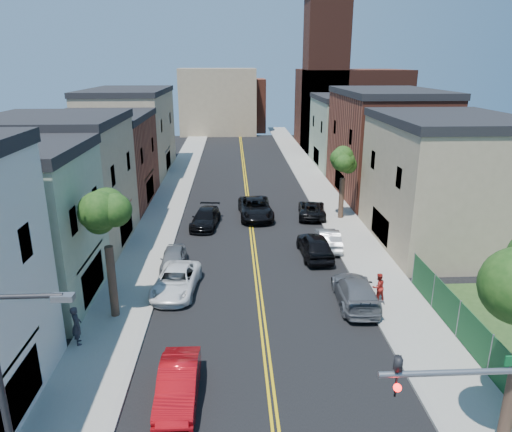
{
  "coord_description": "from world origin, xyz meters",
  "views": [
    {
      "loc": [
        -1.46,
        -8.94,
        13.15
      ],
      "look_at": [
        0.25,
        25.11,
        2.0
      ],
      "focal_mm": 33.18,
      "sensor_mm": 36.0,
      "label": 1
    }
  ],
  "objects": [
    {
      "name": "red_sedan",
      "position": [
        -3.8,
        7.25,
        0.74
      ],
      "size": [
        1.56,
        4.47,
        1.47
      ],
      "primitive_type": "imported",
      "rotation": [
        0.0,
        0.0,
        -0.0
      ],
      "color": "red",
      "rests_on": "ground"
    },
    {
      "name": "bldg_right_tan",
      "position": [
        14.0,
        24.0,
        4.5
      ],
      "size": [
        9.0,
        12.0,
        9.0
      ],
      "primitive_type": "cube",
      "color": "#998466",
      "rests_on": "ground"
    },
    {
      "name": "silver_car_right",
      "position": [
        5.5,
        23.34,
        0.71
      ],
      "size": [
        1.71,
        4.37,
        1.42
      ],
      "primitive_type": "imported",
      "rotation": [
        0.0,
        0.0,
        3.09
      ],
      "color": "#B0B3B8",
      "rests_on": "ground"
    },
    {
      "name": "white_pickup",
      "position": [
        -4.94,
        16.82,
        0.72
      ],
      "size": [
        2.89,
        5.37,
        1.43
      ],
      "primitive_type": "imported",
      "rotation": [
        0.0,
        0.0,
        -0.1
      ],
      "color": "white",
      "rests_on": "ground"
    },
    {
      "name": "bldg_left_palegrn",
      "position": [
        -14.0,
        16.0,
        4.25
      ],
      "size": [
        9.0,
        8.0,
        8.5
      ],
      "primitive_type": "cube",
      "color": "gray",
      "rests_on": "ground"
    },
    {
      "name": "tree_left_mid",
      "position": [
        -7.88,
        14.01,
        6.58
      ],
      "size": [
        5.2,
        5.2,
        9.29
      ],
      "color": "#3C2B1E",
      "rests_on": "sidewalk_left"
    },
    {
      "name": "bldg_right_palegrn",
      "position": [
        14.0,
        52.0,
        4.25
      ],
      "size": [
        9.0,
        12.0,
        8.5
      ],
      "primitive_type": "cube",
      "color": "gray",
      "rests_on": "ground"
    },
    {
      "name": "bldg_right_brick",
      "position": [
        14.0,
        38.0,
        5.0
      ],
      "size": [
        9.0,
        14.0,
        10.0
      ],
      "primitive_type": "cube",
      "color": "brown",
      "rests_on": "ground"
    },
    {
      "name": "bldg_left_brick",
      "position": [
        -14.0,
        36.0,
        4.0
      ],
      "size": [
        9.0,
        12.0,
        8.0
      ],
      "primitive_type": "cube",
      "color": "brown",
      "rests_on": "ground"
    },
    {
      "name": "tree_right_far",
      "position": [
        7.92,
        30.01,
        5.76
      ],
      "size": [
        4.4,
        4.4,
        8.03
      ],
      "color": "#3C2B1E",
      "rests_on": "sidewalk_right"
    },
    {
      "name": "black_suv_lane",
      "position": [
        0.5,
        30.87,
        0.84
      ],
      "size": [
        3.07,
        6.19,
        1.69
      ],
      "primitive_type": "imported",
      "rotation": [
        0.0,
        0.0,
        0.05
      ],
      "color": "black",
      "rests_on": "ground"
    },
    {
      "name": "sidewalk_left",
      "position": [
        -7.9,
        40.0,
        0.07
      ],
      "size": [
        3.2,
        100.0,
        0.15
      ],
      "primitive_type": "cube",
      "color": "gray",
      "rests_on": "ground"
    },
    {
      "name": "backdrop_left",
      "position": [
        -4.0,
        82.0,
        6.0
      ],
      "size": [
        14.0,
        8.0,
        12.0
      ],
      "primitive_type": "cube",
      "color": "#998466",
      "rests_on": "ground"
    },
    {
      "name": "curb_left",
      "position": [
        -6.15,
        40.0,
        0.07
      ],
      "size": [
        0.3,
        100.0,
        0.15
      ],
      "primitive_type": "cube",
      "color": "gray",
      "rests_on": "ground"
    },
    {
      "name": "bldg_left_tan_near",
      "position": [
        -14.0,
        25.0,
        4.5
      ],
      "size": [
        9.0,
        10.0,
        9.0
      ],
      "primitive_type": "cube",
      "color": "#998466",
      "rests_on": "ground"
    },
    {
      "name": "street_lamp",
      "position": [
        -7.01,
        1.0,
        4.72
      ],
      "size": [
        2.14,
        0.25,
        8.0
      ],
      "color": "black",
      "rests_on": "sidewalk_left"
    },
    {
      "name": "grey_car_left",
      "position": [
        -5.5,
        20.33,
        0.68
      ],
      "size": [
        1.66,
        4.0,
        1.35
      ],
      "primitive_type": "imported",
      "rotation": [
        0.0,
        0.0,
        0.02
      ],
      "color": "slate",
      "rests_on": "ground"
    },
    {
      "name": "black_car_right",
      "position": [
        4.24,
        21.76,
        0.85
      ],
      "size": [
        2.2,
        5.09,
        1.71
      ],
      "primitive_type": "imported",
      "rotation": [
        0.0,
        0.0,
        3.18
      ],
      "color": "black",
      "rests_on": "ground"
    },
    {
      "name": "sidewalk_right",
      "position": [
        7.9,
        40.0,
        0.07
      ],
      "size": [
        3.2,
        100.0,
        0.15
      ],
      "primitive_type": "cube",
      "color": "gray",
      "rests_on": "ground"
    },
    {
      "name": "black_car_left",
      "position": [
        -3.8,
        28.65,
        0.72
      ],
      "size": [
        2.67,
        5.21,
        1.45
      ],
      "primitive_type": "imported",
      "rotation": [
        0.0,
        0.0,
        -0.13
      ],
      "color": "black",
      "rests_on": "ground"
    },
    {
      "name": "pedestrian_right",
      "position": [
        6.7,
        14.93,
        0.98
      ],
      "size": [
        0.97,
        0.86,
        1.66
      ],
      "primitive_type": "imported",
      "rotation": [
        0.0,
        0.0,
        3.49
      ],
      "color": "maroon",
      "rests_on": "sidewalk_right"
    },
    {
      "name": "pedestrian_left",
      "position": [
        -9.06,
        11.35,
        1.13
      ],
      "size": [
        0.72,
        0.85,
        1.97
      ],
      "primitive_type": "imported",
      "rotation": [
        0.0,
        0.0,
        1.98
      ],
      "color": "#28272F",
      "rests_on": "sidewalk_left"
    },
    {
      "name": "backdrop_center",
      "position": [
        0.0,
        86.0,
        5.0
      ],
      "size": [
        10.0,
        8.0,
        10.0
      ],
      "primitive_type": "cube",
      "color": "brown",
      "rests_on": "ground"
    },
    {
      "name": "fence_right",
      "position": [
        9.5,
        9.5,
        1.1
      ],
      "size": [
        0.04,
        15.0,
        1.9
      ],
      "primitive_type": "cube",
      "color": "#143F1E",
      "rests_on": "sidewalk_right"
    },
    {
      "name": "dark_car_right_far",
      "position": [
        5.5,
        30.81,
        0.69
      ],
      "size": [
        2.91,
        5.24,
        1.39
      ],
      "primitive_type": "imported",
      "rotation": [
        0.0,
        0.0,
        3.02
      ],
      "color": "black",
      "rests_on": "ground"
    },
    {
      "name": "bldg_left_tan_far",
      "position": [
        -14.0,
        50.0,
        4.75
      ],
      "size": [
        9.0,
        16.0,
        9.5
      ],
      "primitive_type": "cube",
      "color": "#998466",
      "rests_on": "ground"
    },
    {
      "name": "curb_right",
      "position": [
        6.15,
        40.0,
        0.07
      ],
      "size": [
        0.3,
        100.0,
        0.15
      ],
      "primitive_type": "cube",
      "color": "gray",
      "rests_on": "ground"
    },
    {
      "name": "church",
      "position": [
        16.33,
        67.07,
        7.24
      ],
      "size": [
        16.2,
        14.2,
        22.6
      ],
      "color": "#4C2319",
      "rests_on": "ground"
    },
    {
      "name": "grey_car_right",
      "position": [
        5.39,
        14.89,
        0.77
      ],
      "size": [
        2.37,
        5.37,
        1.53
      ],
      "primitive_type": "imported",
      "rotation": [
        0.0,
        0.0,
        3.1
      ],
      "color": "#5A5D62",
      "rests_on": "ground"
    }
  ]
}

